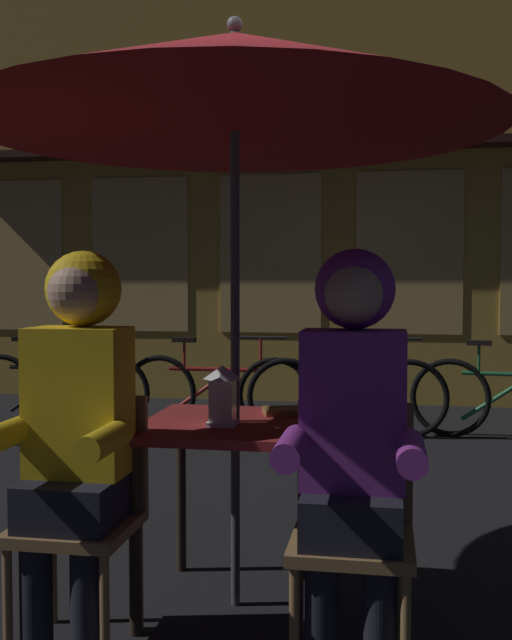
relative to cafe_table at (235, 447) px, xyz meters
The scene contains 13 objects.
ground_plane 0.64m from the cafe_table, ahead, with size 60.00×60.00×0.00m, color black.
cafe_table is the anchor object (origin of this frame).
patio_umbrella 1.42m from the cafe_table, ahead, with size 2.10×2.10×2.31m.
lantern 0.24m from the cafe_table, 108.85° to the right, with size 0.11×0.11×0.23m.
chair_left 0.62m from the cafe_table, 142.45° to the right, with size 0.40×0.40×0.87m.
chair_right 0.62m from the cafe_table, 37.55° to the right, with size 0.40×0.40×0.87m.
person_left_hooded 0.67m from the cafe_table, 138.43° to the right, with size 0.45×0.56×1.40m.
person_right_hooded 0.67m from the cafe_table, 41.57° to the right, with size 0.45×0.56×1.40m.
shopfront_building 5.93m from the cafe_table, 89.09° to the left, with size 10.00×0.93×6.20m.
bicycle_nearest 3.97m from the cafe_table, 124.97° to the left, with size 1.68×0.16×0.84m.
bicycle_second 3.46m from the cafe_table, 104.22° to the left, with size 1.68×0.08×0.84m.
bicycle_third 3.36m from the cafe_table, 85.40° to the left, with size 1.68×0.18×0.84m.
book 0.29m from the cafe_table, 47.60° to the left, with size 0.20×0.14×0.02m, color olive.
Camera 1 is at (0.58, -2.86, 1.29)m, focal length 41.85 mm.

